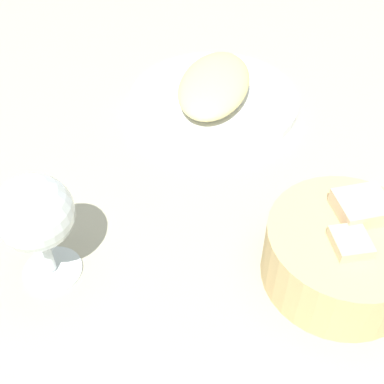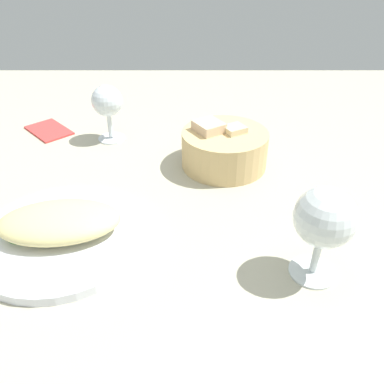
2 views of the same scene
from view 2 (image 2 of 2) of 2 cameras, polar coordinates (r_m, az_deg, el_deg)
The scene contains 8 objects.
ground_plane at distance 71.12cm, azimuth -4.21°, elevation -0.37°, with size 140.00×140.00×2.00cm, color #B2AD94.
plate at distance 62.28cm, azimuth -17.89°, elevation -5.99°, with size 25.40×25.40×1.40cm, color white.
omelette at distance 60.65cm, azimuth -18.33°, elevation -4.02°, with size 17.69×10.10×4.03cm, color #E5D58A.
lettuce_garnish at distance 62.88cm, azimuth -23.19°, elevation -5.09°, with size 4.13×4.13×1.66cm, color #39893B.
bread_basket at distance 76.43cm, azimuth 4.81°, elevation 6.34°, with size 16.34×16.34×8.79cm.
wine_glass_near at distance 51.45cm, azimuth 18.71°, elevation -3.96°, with size 7.78×7.78×13.32cm.
wine_glass_far at distance 86.55cm, azimuth -11.84°, elevation 12.33°, with size 6.48×6.48×12.01cm.
folded_napkin at distance 97.06cm, azimuth -19.66°, elevation 8.50°, with size 11.00×7.00×0.80cm, color #D83B39.
Camera 2 is at (5.49, -58.53, 39.04)cm, focal length 37.08 mm.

